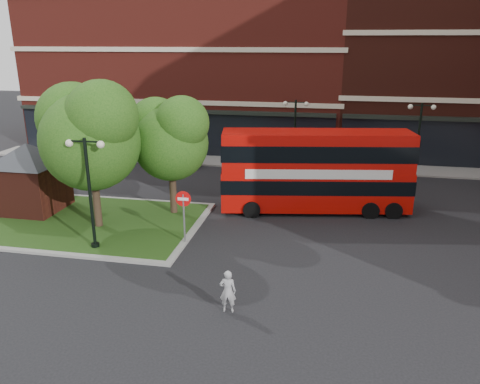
% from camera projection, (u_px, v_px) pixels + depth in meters
% --- Properties ---
extents(ground, '(120.00, 120.00, 0.00)m').
position_uv_depth(ground, '(216.00, 262.00, 19.45)').
color(ground, black).
rests_on(ground, ground).
extents(pavement_far, '(44.00, 3.00, 0.12)m').
position_uv_depth(pavement_far, '(269.00, 163.00, 34.83)').
color(pavement_far, slate).
rests_on(pavement_far, ground).
extents(terrace_far_left, '(26.00, 12.00, 14.00)m').
position_uv_depth(terrace_far_left, '(191.00, 61.00, 41.13)').
color(terrace_far_left, maroon).
rests_on(terrace_far_left, ground).
extents(terrace_far_right, '(18.00, 12.00, 16.00)m').
position_uv_depth(terrace_far_right, '(459.00, 51.00, 36.82)').
color(terrace_far_right, '#471911').
rests_on(terrace_far_right, ground).
extents(traffic_island, '(12.60, 7.60, 0.15)m').
position_uv_depth(traffic_island, '(77.00, 221.00, 23.68)').
color(traffic_island, gray).
rests_on(traffic_island, ground).
extents(kiosk, '(6.51, 6.51, 3.60)m').
position_uv_depth(kiosk, '(29.00, 170.00, 24.46)').
color(kiosk, '#471911').
rests_on(kiosk, traffic_island).
extents(tree_island_west, '(5.40, 4.71, 7.21)m').
position_uv_depth(tree_island_west, '(89.00, 131.00, 21.56)').
color(tree_island_west, '#2D2116').
rests_on(tree_island_west, ground).
extents(tree_island_east, '(4.46, 3.90, 6.29)m').
position_uv_depth(tree_island_east, '(169.00, 135.00, 23.51)').
color(tree_island_east, '#2D2116').
rests_on(tree_island_east, ground).
extents(lamp_island, '(1.72, 0.36, 5.00)m').
position_uv_depth(lamp_island, '(89.00, 188.00, 19.76)').
color(lamp_island, black).
rests_on(lamp_island, ground).
extents(lamp_far_left, '(1.72, 0.36, 5.00)m').
position_uv_depth(lamp_far_left, '(295.00, 132.00, 31.74)').
color(lamp_far_left, black).
rests_on(lamp_far_left, ground).
extents(lamp_far_right, '(1.72, 0.36, 5.00)m').
position_uv_depth(lamp_far_right, '(418.00, 137.00, 30.29)').
color(lamp_far_right, black).
rests_on(lamp_far_right, ground).
extents(bus, '(10.14, 3.88, 3.78)m').
position_uv_depth(bus, '(316.00, 166.00, 24.62)').
color(bus, '#B90C07').
rests_on(bus, ground).
extents(woman, '(0.59, 0.42, 1.53)m').
position_uv_depth(woman, '(228.00, 291.00, 15.71)').
color(woman, '#9B9B9E').
rests_on(woman, ground).
extents(car_silver, '(3.82, 1.73, 1.27)m').
position_uv_depth(car_silver, '(174.00, 158.00, 33.99)').
color(car_silver, silver).
rests_on(car_silver, ground).
extents(car_white, '(4.16, 1.57, 1.35)m').
position_uv_depth(car_white, '(308.00, 162.00, 32.67)').
color(car_white, silver).
rests_on(car_white, ground).
extents(no_entry_sign, '(0.70, 0.09, 2.52)m').
position_uv_depth(no_entry_sign, '(184.00, 207.00, 20.62)').
color(no_entry_sign, slate).
rests_on(no_entry_sign, ground).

